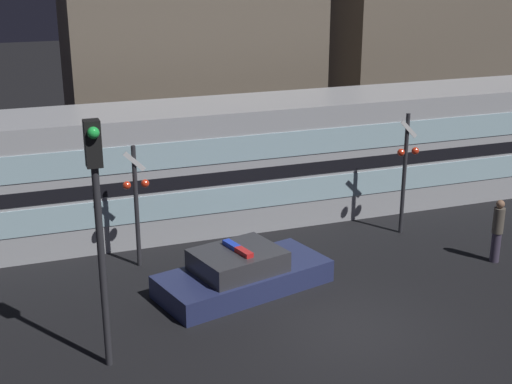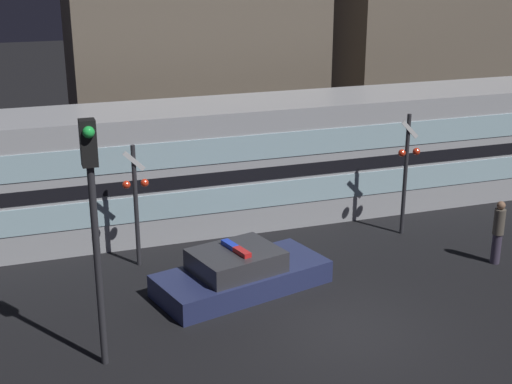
{
  "view_description": "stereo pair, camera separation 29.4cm",
  "coord_description": "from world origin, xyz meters",
  "px_view_note": "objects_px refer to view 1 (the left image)",
  "views": [
    {
      "loc": [
        -6.9,
        -12.76,
        8.12
      ],
      "look_at": [
        -0.37,
        5.18,
        1.7
      ],
      "focal_mm": 50.0,
      "sensor_mm": 36.0,
      "label": 1
    },
    {
      "loc": [
        -6.62,
        -12.86,
        8.12
      ],
      "look_at": [
        -0.37,
        5.18,
        1.7
      ],
      "focal_mm": 50.0,
      "sensor_mm": 36.0,
      "label": 2
    }
  ],
  "objects_px": {
    "train": "(266,159)",
    "pedestrian": "(497,230)",
    "traffic_light_corner": "(98,208)",
    "police_car": "(242,274)",
    "crossing_signal_near": "(405,167)"
  },
  "relations": [
    {
      "from": "police_car",
      "to": "traffic_light_corner",
      "type": "relative_size",
      "value": 0.91
    },
    {
      "from": "traffic_light_corner",
      "to": "train",
      "type": "bearing_deg",
      "value": 49.38
    },
    {
      "from": "pedestrian",
      "to": "crossing_signal_near",
      "type": "bearing_deg",
      "value": 115.59
    },
    {
      "from": "train",
      "to": "crossing_signal_near",
      "type": "distance_m",
      "value": 4.42
    },
    {
      "from": "police_car",
      "to": "pedestrian",
      "type": "height_order",
      "value": "pedestrian"
    },
    {
      "from": "pedestrian",
      "to": "police_car",
      "type": "bearing_deg",
      "value": 174.07
    },
    {
      "from": "police_car",
      "to": "traffic_light_corner",
      "type": "height_order",
      "value": "traffic_light_corner"
    },
    {
      "from": "train",
      "to": "traffic_light_corner",
      "type": "height_order",
      "value": "traffic_light_corner"
    },
    {
      "from": "police_car",
      "to": "crossing_signal_near",
      "type": "bearing_deg",
      "value": 4.55
    },
    {
      "from": "pedestrian",
      "to": "train",
      "type": "bearing_deg",
      "value": 129.57
    },
    {
      "from": "train",
      "to": "pedestrian",
      "type": "distance_m",
      "value": 7.36
    },
    {
      "from": "train",
      "to": "pedestrian",
      "type": "height_order",
      "value": "train"
    },
    {
      "from": "police_car",
      "to": "pedestrian",
      "type": "distance_m",
      "value": 7.19
    },
    {
      "from": "pedestrian",
      "to": "crossing_signal_near",
      "type": "height_order",
      "value": "crossing_signal_near"
    },
    {
      "from": "train",
      "to": "traffic_light_corner",
      "type": "distance_m",
      "value": 9.66
    }
  ]
}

